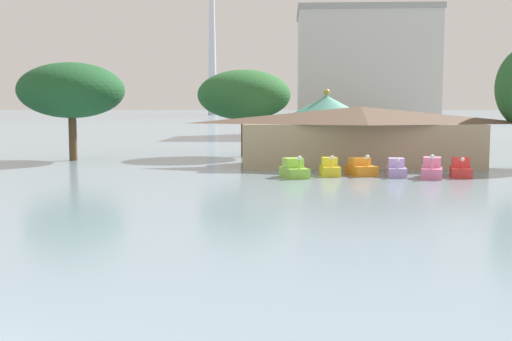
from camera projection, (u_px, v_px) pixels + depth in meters
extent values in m
cube|color=#8CCC3F|center=(294.00, 173.00, 46.19)|extent=(2.30, 2.97, 0.72)
cube|color=#A0E24F|center=(293.00, 163.00, 46.43)|extent=(1.61, 1.54, 0.69)
cylinder|color=#8CCC3F|center=(299.00, 165.00, 45.12)|extent=(0.14, 0.14, 0.65)
sphere|color=white|center=(300.00, 158.00, 45.08)|extent=(0.31, 0.31, 0.31)
cube|color=yellow|center=(330.00, 171.00, 47.44)|extent=(1.49, 2.49, 0.73)
cube|color=yellow|center=(329.00, 161.00, 47.67)|extent=(1.19, 1.16, 0.65)
cylinder|color=yellow|center=(332.00, 163.00, 46.42)|extent=(0.14, 0.14, 0.57)
sphere|color=white|center=(332.00, 157.00, 46.37)|extent=(0.31, 0.31, 0.31)
cube|color=orange|center=(361.00, 170.00, 47.76)|extent=(2.38, 2.98, 0.74)
cube|color=gold|center=(359.00, 161.00, 48.01)|extent=(1.70, 1.55, 0.59)
cylinder|color=orange|center=(367.00, 163.00, 46.70)|extent=(0.14, 0.14, 0.56)
sphere|color=white|center=(367.00, 157.00, 46.66)|extent=(0.34, 0.34, 0.34)
cube|color=#B299D8|center=(396.00, 172.00, 46.94)|extent=(1.48, 2.68, 0.68)
cube|color=#C8ADF0|center=(396.00, 162.00, 47.20)|extent=(1.19, 1.24, 0.66)
cylinder|color=#B299D8|center=(398.00, 165.00, 45.86)|extent=(0.14, 0.14, 0.49)
sphere|color=white|center=(398.00, 160.00, 45.82)|extent=(0.31, 0.31, 0.31)
cube|color=pink|center=(432.00, 173.00, 45.94)|extent=(2.10, 3.25, 0.76)
cube|color=pink|center=(432.00, 162.00, 46.22)|extent=(1.51, 1.60, 0.73)
cylinder|color=pink|center=(432.00, 164.00, 44.72)|extent=(0.14, 0.14, 0.71)
sphere|color=white|center=(432.00, 157.00, 44.67)|extent=(0.34, 0.34, 0.34)
cube|color=red|center=(461.00, 172.00, 46.59)|extent=(1.89, 2.94, 0.71)
cube|color=#E8423C|center=(461.00, 162.00, 46.85)|extent=(1.41, 1.42, 0.72)
cylinder|color=red|center=(462.00, 165.00, 45.47)|extent=(0.14, 0.14, 0.53)
sphere|color=white|center=(463.00, 159.00, 45.43)|extent=(0.28, 0.28, 0.28)
cube|color=tan|center=(360.00, 145.00, 54.69)|extent=(19.98, 6.94, 3.71)
pyramid|color=brown|center=(360.00, 115.00, 54.43)|extent=(21.58, 7.98, 1.48)
cylinder|color=#993328|center=(326.00, 139.00, 67.56)|extent=(7.62, 7.62, 3.52)
cone|color=teal|center=(326.00, 109.00, 67.23)|extent=(10.84, 10.84, 2.85)
sphere|color=#B7993D|center=(327.00, 92.00, 67.06)|extent=(0.70, 0.70, 0.70)
cylinder|color=brown|center=(73.00, 139.00, 60.67)|extent=(0.75, 0.75, 4.08)
ellipsoid|color=#1E5128|center=(71.00, 90.00, 60.20)|extent=(10.07, 10.07, 5.29)
cylinder|color=brown|center=(244.00, 138.00, 65.37)|extent=(0.67, 0.67, 3.80)
ellipsoid|color=#28602D|center=(244.00, 95.00, 64.92)|extent=(9.61, 9.61, 5.15)
cube|color=beige|center=(365.00, 75.00, 117.84)|extent=(24.78, 17.47, 21.99)
cube|color=#999993|center=(366.00, 13.00, 116.69)|extent=(25.28, 17.82, 1.00)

